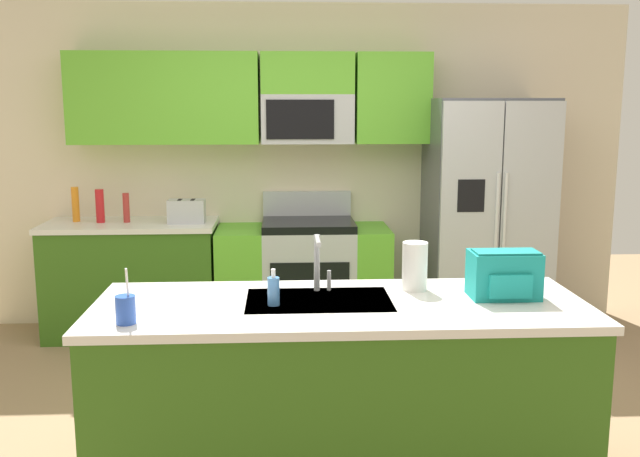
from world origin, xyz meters
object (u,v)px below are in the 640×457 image
at_px(refrigerator, 486,217).
at_px(bottle_orange, 76,204).
at_px(pepper_mill, 126,208).
at_px(drink_cup_blue, 126,309).
at_px(bottle_red, 100,206).
at_px(toaster, 187,211).
at_px(soap_dispenser, 273,291).
at_px(backpack, 504,273).
at_px(sink_faucet, 318,258).
at_px(range_oven, 304,277).
at_px(paper_towel_roll, 415,266).

distance_m(refrigerator, bottle_orange, 3.22).
height_order(refrigerator, pepper_mill, refrigerator).
bearing_deg(refrigerator, drink_cup_blue, -131.87).
bearing_deg(refrigerator, bottle_orange, 177.74).
xyz_separation_m(refrigerator, pepper_mill, (-2.81, 0.07, 0.09)).
bearing_deg(bottle_red, toaster, -4.47).
relative_size(refrigerator, soap_dispenser, 10.88).
distance_m(soap_dispenser, backpack, 1.09).
distance_m(drink_cup_blue, backpack, 1.74).
xyz_separation_m(drink_cup_blue, soap_dispenser, (0.62, 0.24, 0.01)).
distance_m(bottle_red, drink_cup_blue, 2.70).
xyz_separation_m(toaster, sink_faucet, (0.91, -2.08, 0.08)).
relative_size(range_oven, soap_dispenser, 8.00).
height_order(bottle_orange, soap_dispenser, bottle_orange).
bearing_deg(refrigerator, sink_faucet, -124.73).
distance_m(refrigerator, soap_dispenser, 2.81).
xyz_separation_m(bottle_red, paper_towel_roll, (2.06, -2.12, -0.01)).
distance_m(refrigerator, bottle_red, 3.02).
relative_size(range_oven, backpack, 4.25).
relative_size(bottle_red, backpack, 0.81).
xyz_separation_m(refrigerator, toaster, (-2.34, 0.02, 0.07)).
height_order(range_oven, bottle_red, bottle_red).
bearing_deg(toaster, backpack, -51.27).
height_order(pepper_mill, bottle_orange, bottle_orange).
bearing_deg(toaster, soap_dispenser, -73.17).
xyz_separation_m(toaster, bottle_red, (-0.67, 0.05, 0.04)).
bearing_deg(soap_dispenser, toaster, 106.83).
distance_m(range_oven, backpack, 2.51).
bearing_deg(backpack, sink_faucet, 170.47).
bearing_deg(pepper_mill, soap_dispenser, -63.61).
bearing_deg(soap_dispenser, range_oven, 84.95).
distance_m(toaster, backpack, 2.86).
height_order(soap_dispenser, paper_towel_roll, paper_towel_roll).
distance_m(pepper_mill, bottle_red, 0.20).
height_order(refrigerator, sink_faucet, refrigerator).
height_order(drink_cup_blue, paper_towel_roll, same).
relative_size(refrigerator, pepper_mill, 8.11).
height_order(toaster, sink_faucet, sink_faucet).
bearing_deg(sink_faucet, bottle_orange, 129.20).
height_order(pepper_mill, bottle_red, bottle_red).
distance_m(bottle_red, paper_towel_roll, 2.96).
distance_m(refrigerator, drink_cup_blue, 3.39).
bearing_deg(backpack, drink_cup_blue, -169.58).
height_order(refrigerator, drink_cup_blue, refrigerator).
height_order(refrigerator, bottle_red, refrigerator).
xyz_separation_m(pepper_mill, drink_cup_blue, (0.55, -2.59, -0.05)).
distance_m(pepper_mill, backpack, 3.21).
relative_size(toaster, backpack, 0.87).
height_order(toaster, soap_dispenser, toaster).
bearing_deg(bottle_red, soap_dispenser, -59.84).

